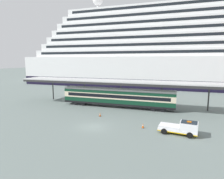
# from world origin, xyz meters

# --- Properties ---
(ground_plane) EXTENTS (400.00, 400.00, 0.00)m
(ground_plane) POSITION_xyz_m (0.00, 0.00, 0.00)
(ground_plane) COLOR slate
(cruise_ship) EXTENTS (127.67, 30.15, 40.75)m
(cruise_ship) POSITION_xyz_m (13.45, 56.48, 13.48)
(cruise_ship) COLOR black
(cruise_ship) RESTS_ON ground
(platform_canopy) EXTENTS (46.28, 5.59, 5.86)m
(platform_canopy) POSITION_xyz_m (-0.21, 13.71, 5.62)
(platform_canopy) COLOR silver
(platform_canopy) RESTS_ON ground
(train_carriage) EXTENTS (24.60, 2.81, 4.11)m
(train_carriage) POSITION_xyz_m (-0.21, 13.30, 2.31)
(train_carriage) COLOR black
(train_carriage) RESTS_ON ground
(service_truck) EXTENTS (5.41, 2.73, 2.02)m
(service_truck) POSITION_xyz_m (12.87, 1.02, 0.99)
(service_truck) COLOR white
(service_truck) RESTS_ON ground
(traffic_cone_near) EXTENTS (0.36, 0.36, 0.72)m
(traffic_cone_near) POSITION_xyz_m (-1.12, 5.52, 0.35)
(traffic_cone_near) COLOR black
(traffic_cone_near) RESTS_ON ground
(traffic_cone_mid) EXTENTS (0.36, 0.36, 0.75)m
(traffic_cone_mid) POSITION_xyz_m (7.39, 1.82, 0.37)
(traffic_cone_mid) COLOR black
(traffic_cone_mid) RESTS_ON ground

